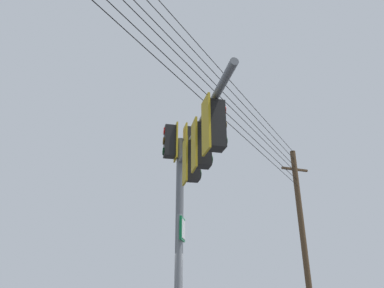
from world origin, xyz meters
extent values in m
cylinder|color=slate|center=(0.36, -0.90, 2.76)|extent=(0.20, 0.20, 5.52)
cylinder|color=slate|center=(1.99, 0.66, 4.88)|extent=(3.35, 3.21, 0.14)
cube|color=black|center=(0.15, -0.68, 5.43)|extent=(0.42, 0.42, 0.90)
cube|color=#B29319|center=(0.27, -0.80, 5.43)|extent=(0.35, 0.33, 1.04)
cylinder|color=red|center=(0.04, -0.56, 5.73)|extent=(0.17, 0.16, 0.20)
cylinder|color=#3C2703|center=(0.04, -0.56, 5.43)|extent=(0.17, 0.16, 0.20)
cylinder|color=black|center=(0.04, -0.56, 5.13)|extent=(0.17, 0.16, 0.20)
cube|color=black|center=(0.57, -1.11, 5.43)|extent=(0.42, 0.42, 0.90)
cube|color=#B29319|center=(0.45, -0.99, 5.43)|extent=(0.35, 0.33, 1.04)
cylinder|color=red|center=(0.68, -1.23, 5.73)|extent=(0.17, 0.16, 0.20)
cylinder|color=#3C2703|center=(0.68, -1.23, 5.43)|extent=(0.17, 0.16, 0.20)
cylinder|color=black|center=(0.68, -1.23, 5.13)|extent=(0.17, 0.16, 0.20)
cube|color=black|center=(1.46, 0.16, 4.33)|extent=(0.42, 0.42, 0.90)
cube|color=#B29319|center=(1.58, 0.03, 4.33)|extent=(0.35, 0.33, 1.04)
cylinder|color=red|center=(1.35, 0.28, 4.63)|extent=(0.17, 0.16, 0.20)
cylinder|color=#3C2703|center=(1.35, 0.28, 4.33)|extent=(0.17, 0.16, 0.20)
cylinder|color=black|center=(1.35, 0.28, 4.03)|extent=(0.17, 0.16, 0.20)
cube|color=black|center=(2.13, 0.80, 4.33)|extent=(0.42, 0.42, 0.90)
cube|color=#B29319|center=(2.25, 0.67, 4.33)|extent=(0.35, 0.33, 1.04)
cylinder|color=red|center=(2.02, 0.92, 4.63)|extent=(0.17, 0.16, 0.20)
cylinder|color=#3C2703|center=(2.02, 0.92, 4.33)|extent=(0.17, 0.16, 0.20)
cylinder|color=black|center=(2.02, 0.92, 4.03)|extent=(0.17, 0.16, 0.20)
cube|color=black|center=(2.80, 1.44, 4.33)|extent=(0.42, 0.42, 0.90)
cube|color=#B29319|center=(2.92, 1.32, 4.33)|extent=(0.34, 0.34, 1.04)
cylinder|color=red|center=(2.68, 1.55, 4.63)|extent=(0.16, 0.16, 0.20)
cylinder|color=#3C2703|center=(2.68, 1.55, 4.33)|extent=(0.16, 0.16, 0.20)
cylinder|color=black|center=(2.68, 1.55, 4.03)|extent=(0.16, 0.16, 0.20)
cylinder|color=#4C3823|center=(-11.77, -0.95, 4.67)|extent=(0.31, 0.31, 9.34)
cube|color=#4C3823|center=(-11.77, -0.95, 8.22)|extent=(1.39, 1.17, 0.12)
cube|color=#0C7238|center=(3.54, 1.25, 2.45)|extent=(0.31, 0.16, 0.32)
cube|color=white|center=(3.53, 1.26, 2.45)|extent=(0.25, 0.12, 0.26)
cylinder|color=black|center=(1.57, -0.89, 7.44)|extent=(26.69, 0.14, 0.46)
cylinder|color=black|center=(1.57, -0.89, 7.79)|extent=(26.69, 0.14, 0.46)
cylinder|color=black|center=(1.57, -0.89, 8.23)|extent=(26.69, 0.14, 0.46)
cylinder|color=black|center=(1.57, -0.89, 8.57)|extent=(26.69, 0.14, 0.46)
cylinder|color=black|center=(1.57, -0.89, 9.01)|extent=(26.69, 0.14, 0.46)
cylinder|color=black|center=(1.57, -0.89, 9.48)|extent=(26.69, 0.14, 0.46)
camera|label=1|loc=(7.71, 3.95, 1.62)|focal=32.74mm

